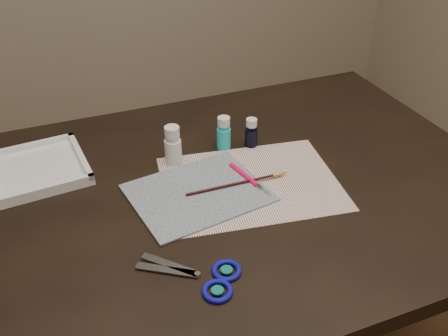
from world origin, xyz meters
name	(u,v)px	position (x,y,z in m)	size (l,w,h in m)	color
table	(224,298)	(0.00, 0.00, 0.38)	(1.30, 0.90, 0.75)	black
paper	(250,183)	(0.06, -0.01, 0.75)	(0.40, 0.30, 0.00)	white
canvas	(198,193)	(-0.07, -0.01, 0.75)	(0.29, 0.23, 0.00)	#11213E
paint_bottle_white	(173,145)	(-0.08, 0.14, 0.80)	(0.04, 0.04, 0.10)	white
paint_bottle_cyan	(224,133)	(0.06, 0.16, 0.79)	(0.04, 0.04, 0.09)	#22C2CD
paint_bottle_navy	(251,133)	(0.13, 0.14, 0.79)	(0.03, 0.03, 0.08)	black
paintbrush	(239,183)	(0.03, -0.01, 0.76)	(0.25, 0.01, 0.01)	black
craft_knife	(250,180)	(0.06, -0.01, 0.76)	(0.16, 0.01, 0.01)	#FF0C50
scissors	(186,275)	(-0.17, -0.24, 0.76)	(0.21, 0.11, 0.01)	silver
palette_tray	(38,168)	(-0.39, 0.21, 0.76)	(0.22, 0.22, 0.03)	white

